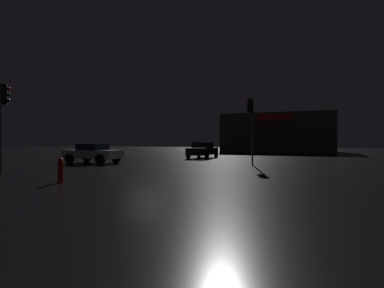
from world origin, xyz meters
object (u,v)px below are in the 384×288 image
Objects in this scene: traffic_signal_opposite at (4,109)px; car_crossing at (93,153)px; store_building at (279,133)px; traffic_signal_main at (251,114)px; car_far at (203,150)px; fire_hydrant at (61,170)px.

car_crossing is (-0.64, 7.35, -2.49)m from traffic_signal_opposite.
store_building is at bearing 76.55° from traffic_signal_opposite.
store_building reaches higher than traffic_signal_opposite.
car_far is at bearing 131.56° from traffic_signal_main.
fire_hydrant is (-3.57, -38.78, -2.30)m from store_building.
traffic_signal_main is 14.30m from traffic_signal_opposite.
traffic_signal_opposite is 1.00× the size of car_far.
traffic_signal_opposite reaches higher than traffic_signal_main.
traffic_signal_opposite is 1.09× the size of car_crossing.
traffic_signal_main is 1.08× the size of car_crossing.
traffic_signal_opposite reaches higher than fire_hydrant.
traffic_signal_opposite is (-8.90, -37.22, 0.46)m from store_building.
traffic_signal_main is 12.81m from fire_hydrant.
traffic_signal_main is at bearing -48.44° from car_far.
store_building is 39.01m from fire_hydrant.
car_crossing is at bearing -119.04° from car_far.
car_far is (4.45, 16.53, -2.46)m from traffic_signal_opposite.
traffic_signal_main is 4.60× the size of fire_hydrant.
car_far is 10.50m from car_crossing.
traffic_signal_main is at bearing 12.79° from car_crossing.
car_far reaches higher than car_crossing.
traffic_signal_opposite is 4.62× the size of fire_hydrant.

